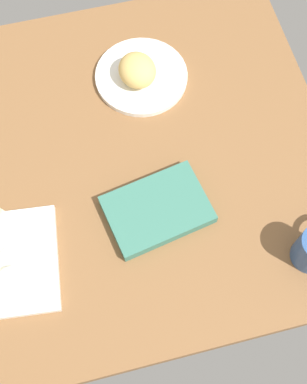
{
  "coord_description": "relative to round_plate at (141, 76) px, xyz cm",
  "views": [
    {
      "loc": [
        1.0,
        -53.45,
        107.71
      ],
      "look_at": [
        11.55,
        -11.18,
        7.0
      ],
      "focal_mm": 47.83,
      "sensor_mm": 36.0,
      "label": 1
    }
  ],
  "objects": [
    {
      "name": "book_stack",
      "position": [
        -4.86,
        -35.02,
        0.7
      ],
      "size": [
        23.79,
        18.53,
        2.81
      ],
      "color": "#387260",
      "rests_on": "dining_table"
    },
    {
      "name": "dining_table",
      "position": [
        -16.37,
        -20.32,
        -2.7
      ],
      "size": [
        110.0,
        90.0,
        4.0
      ],
      "primitive_type": "cube",
      "color": "brown",
      "rests_on": "ground"
    },
    {
      "name": "round_plate",
      "position": [
        0.0,
        0.0,
        0.0
      ],
      "size": [
        22.47,
        22.47,
        1.4
      ],
      "primitive_type": "cylinder",
      "color": "white",
      "rests_on": "dining_table"
    },
    {
      "name": "scone_pastry",
      "position": [
        -1.12,
        -0.81,
        3.86
      ],
      "size": [
        10.2,
        11.14,
        6.32
      ],
      "primitive_type": "ellipsoid",
      "rotation": [
        0.0,
        0.0,
        1.73
      ],
      "color": "#DBB563",
      "rests_on": "round_plate"
    },
    {
      "name": "sauce_cup",
      "position": [
        -37.0,
        -43.49,
        2.18
      ],
      "size": [
        5.59,
        5.59,
        2.37
      ],
      "color": "silver",
      "rests_on": "square_plate"
    },
    {
      "name": "square_plate",
      "position": [
        -38.7,
        -38.69,
        0.1
      ],
      "size": [
        24.93,
        24.93,
        1.6
      ],
      "primitive_type": "cube",
      "rotation": [
        0.0,
        0.0,
        -0.11
      ],
      "color": "white",
      "rests_on": "dining_table"
    }
  ]
}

